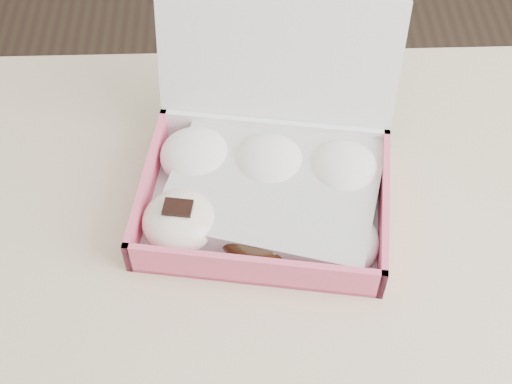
{
  "coord_description": "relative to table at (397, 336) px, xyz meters",
  "views": [
    {
      "loc": [
        -0.17,
        -0.36,
        1.41
      ],
      "look_at": [
        -0.16,
        0.1,
        0.81
      ],
      "focal_mm": 50.0,
      "sensor_mm": 36.0,
      "label": 1
    }
  ],
  "objects": [
    {
      "name": "table",
      "position": [
        0.0,
        0.0,
        0.0
      ],
      "size": [
        1.2,
        0.8,
        0.75
      ],
      "color": "#CFB788",
      "rests_on": "ground"
    },
    {
      "name": "donut_box",
      "position": [
        -0.15,
        0.14,
        0.11
      ],
      "size": [
        0.31,
        0.28,
        0.2
      ],
      "rotation": [
        0.0,
        0.0,
        -0.15
      ],
      "color": "white",
      "rests_on": "table"
    },
    {
      "name": "newspapers",
      "position": [
        -0.14,
        0.14,
        0.1
      ],
      "size": [
        0.27,
        0.24,
        0.04
      ],
      "primitive_type": "cube",
      "rotation": [
        0.0,
        0.0,
        -0.28
      ],
      "color": "beige",
      "rests_on": "table"
    }
  ]
}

